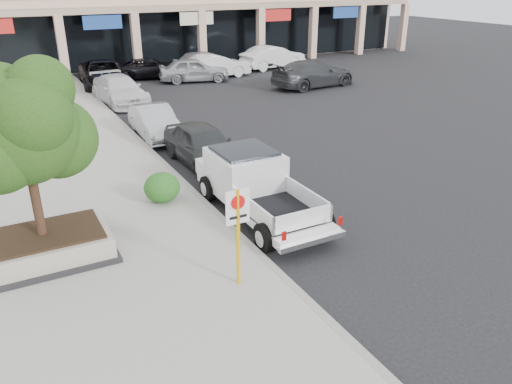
{
  "coord_description": "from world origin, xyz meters",
  "views": [
    {
      "loc": [
        -6.7,
        -9.14,
        6.54
      ],
      "look_at": [
        -1.03,
        1.5,
        1.28
      ],
      "focal_mm": 35.0,
      "sensor_mm": 36.0,
      "label": 1
    }
  ],
  "objects_px": {
    "pickup_truck": "(261,188)",
    "lot_car_d": "(151,68)",
    "curb_car_d": "(104,74)",
    "lot_car_e": "(204,61)",
    "curb_car_b": "(155,122)",
    "lot_car_a": "(194,70)",
    "curb_car_c": "(120,90)",
    "lot_car_f": "(273,57)",
    "planter": "(45,246)",
    "no_parking_sign": "(238,225)",
    "curb_car_a": "(203,145)",
    "lot_car_c": "(313,74)",
    "planter_tree": "(28,127)",
    "lot_car_b": "(216,66)"
  },
  "relations": [
    {
      "from": "curb_car_c",
      "to": "pickup_truck",
      "type": "bearing_deg",
      "value": -94.11
    },
    {
      "from": "planter_tree",
      "to": "lot_car_f",
      "type": "bearing_deg",
      "value": 48.98
    },
    {
      "from": "lot_car_d",
      "to": "lot_car_a",
      "type": "bearing_deg",
      "value": -129.96
    },
    {
      "from": "planter",
      "to": "pickup_truck",
      "type": "bearing_deg",
      "value": -1.41
    },
    {
      "from": "planter_tree",
      "to": "lot_car_a",
      "type": "relative_size",
      "value": 0.87
    },
    {
      "from": "pickup_truck",
      "to": "lot_car_f",
      "type": "bearing_deg",
      "value": 59.18
    },
    {
      "from": "planter_tree",
      "to": "lot_car_f",
      "type": "xyz_separation_m",
      "value": [
        18.65,
        21.44,
        -2.58
      ]
    },
    {
      "from": "planter",
      "to": "lot_car_a",
      "type": "relative_size",
      "value": 0.7
    },
    {
      "from": "no_parking_sign",
      "to": "lot_car_c",
      "type": "height_order",
      "value": "no_parking_sign"
    },
    {
      "from": "curb_car_d",
      "to": "lot_car_e",
      "type": "bearing_deg",
      "value": 19.06
    },
    {
      "from": "no_parking_sign",
      "to": "curb_car_d",
      "type": "height_order",
      "value": "no_parking_sign"
    },
    {
      "from": "no_parking_sign",
      "to": "lot_car_f",
      "type": "bearing_deg",
      "value": 58.66
    },
    {
      "from": "pickup_truck",
      "to": "lot_car_a",
      "type": "xyz_separation_m",
      "value": [
        5.73,
        19.75,
        -0.1
      ]
    },
    {
      "from": "planter_tree",
      "to": "pickup_truck",
      "type": "distance_m",
      "value": 6.31
    },
    {
      "from": "planter",
      "to": "planter_tree",
      "type": "bearing_deg",
      "value": 48.97
    },
    {
      "from": "lot_car_b",
      "to": "lot_car_d",
      "type": "relative_size",
      "value": 1.0
    },
    {
      "from": "lot_car_a",
      "to": "lot_car_c",
      "type": "bearing_deg",
      "value": -115.61
    },
    {
      "from": "curb_car_d",
      "to": "lot_car_e",
      "type": "distance_m",
      "value": 7.75
    },
    {
      "from": "lot_car_c",
      "to": "lot_car_a",
      "type": "bearing_deg",
      "value": 43.79
    },
    {
      "from": "pickup_truck",
      "to": "curb_car_d",
      "type": "distance_m",
      "value": 20.86
    },
    {
      "from": "lot_car_e",
      "to": "lot_car_c",
      "type": "bearing_deg",
      "value": -161.09
    },
    {
      "from": "no_parking_sign",
      "to": "curb_car_c",
      "type": "height_order",
      "value": "no_parking_sign"
    },
    {
      "from": "lot_car_d",
      "to": "lot_car_c",
      "type": "bearing_deg",
      "value": -122.34
    },
    {
      "from": "planter",
      "to": "curb_car_c",
      "type": "relative_size",
      "value": 0.63
    },
    {
      "from": "lot_car_a",
      "to": "lot_car_f",
      "type": "xyz_separation_m",
      "value": [
        7.15,
        1.98,
        0.06
      ]
    },
    {
      "from": "planter",
      "to": "pickup_truck",
      "type": "xyz_separation_m",
      "value": [
        5.91,
        -0.14,
        0.41
      ]
    },
    {
      "from": "pickup_truck",
      "to": "lot_car_d",
      "type": "distance_m",
      "value": 22.63
    },
    {
      "from": "curb_car_b",
      "to": "curb_car_d",
      "type": "height_order",
      "value": "curb_car_d"
    },
    {
      "from": "no_parking_sign",
      "to": "curb_car_b",
      "type": "height_order",
      "value": "no_parking_sign"
    },
    {
      "from": "curb_car_b",
      "to": "lot_car_d",
      "type": "height_order",
      "value": "curb_car_b"
    },
    {
      "from": "planter",
      "to": "lot_car_d",
      "type": "height_order",
      "value": "lot_car_d"
    },
    {
      "from": "curb_car_a",
      "to": "lot_car_e",
      "type": "bearing_deg",
      "value": 65.3
    },
    {
      "from": "curb_car_d",
      "to": "lot_car_c",
      "type": "xyz_separation_m",
      "value": [
        11.68,
        -6.2,
        0.01
      ]
    },
    {
      "from": "curb_car_a",
      "to": "curb_car_d",
      "type": "distance_m",
      "value": 16.0
    },
    {
      "from": "curb_car_c",
      "to": "lot_car_f",
      "type": "xyz_separation_m",
      "value": [
        13.0,
        5.77,
        0.1
      ]
    },
    {
      "from": "lot_car_a",
      "to": "lot_car_e",
      "type": "relative_size",
      "value": 0.99
    },
    {
      "from": "pickup_truck",
      "to": "lot_car_c",
      "type": "bearing_deg",
      "value": 51.08
    },
    {
      "from": "lot_car_b",
      "to": "lot_car_c",
      "type": "bearing_deg",
      "value": -146.8
    },
    {
      "from": "curb_car_b",
      "to": "lot_car_a",
      "type": "xyz_separation_m",
      "value": [
        6.06,
        10.74,
        0.1
      ]
    },
    {
      "from": "curb_car_b",
      "to": "curb_car_c",
      "type": "relative_size",
      "value": 0.82
    },
    {
      "from": "lot_car_a",
      "to": "lot_car_f",
      "type": "relative_size",
      "value": 0.9
    },
    {
      "from": "lot_car_d",
      "to": "lot_car_e",
      "type": "distance_m",
      "value": 4.01
    },
    {
      "from": "curb_car_a",
      "to": "lot_car_c",
      "type": "relative_size",
      "value": 0.78
    },
    {
      "from": "lot_car_a",
      "to": "planter_tree",
      "type": "bearing_deg",
      "value": 163.93
    },
    {
      "from": "lot_car_b",
      "to": "lot_car_e",
      "type": "relative_size",
      "value": 1.02
    },
    {
      "from": "curb_car_b",
      "to": "lot_car_c",
      "type": "bearing_deg",
      "value": 26.76
    },
    {
      "from": "pickup_truck",
      "to": "lot_car_f",
      "type": "relative_size",
      "value": 1.11
    },
    {
      "from": "lot_car_f",
      "to": "curb_car_a",
      "type": "bearing_deg",
      "value": 134.64
    },
    {
      "from": "planter",
      "to": "curb_car_a",
      "type": "relative_size",
      "value": 0.72
    },
    {
      "from": "curb_car_c",
      "to": "curb_car_b",
      "type": "bearing_deg",
      "value": -96.29
    }
  ]
}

